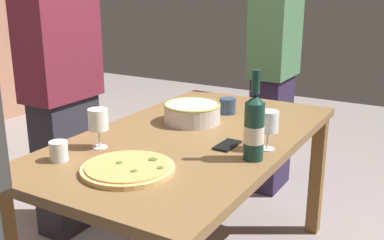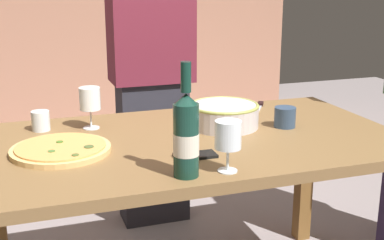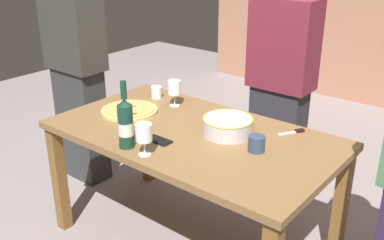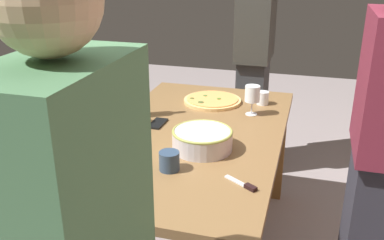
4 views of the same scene
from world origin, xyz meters
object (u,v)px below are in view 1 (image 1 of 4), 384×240
object	(u,v)px
cell_phone	(227,145)
wine_glass_near_pizza	(268,122)
person_guest_right	(63,95)
person_guest_left	(274,73)
pizza	(128,168)
wine_bottle	(254,127)
dining_table	(192,154)
wine_glass_by_bottle	(98,122)
cup_ceramic	(59,151)
cup_amber	(228,106)
pizza_knife	(180,103)
serving_bowl	(192,112)

from	to	relation	value
cell_phone	wine_glass_near_pizza	bearing A→B (deg)	19.34
person_guest_right	wine_glass_near_pizza	bearing A→B (deg)	1.03
person_guest_left	person_guest_right	world-z (taller)	person_guest_left
pizza	person_guest_right	distance (m)	1.05
person_guest_right	wine_bottle	bearing A→B (deg)	-5.13
dining_table	wine_glass_by_bottle	size ratio (longest dim) A/B	9.50
wine_bottle	wine_glass_by_bottle	size ratio (longest dim) A/B	2.11
wine_bottle	cup_ceramic	size ratio (longest dim) A/B	4.52
cup_amber	pizza_knife	xyz separation A→B (m)	(0.05, 0.33, -0.04)
wine_glass_near_pizza	dining_table	bearing A→B (deg)	88.90
serving_bowl	cup_amber	world-z (taller)	serving_bowl
wine_bottle	person_guest_left	xyz separation A→B (m)	(1.35, 0.43, -0.05)
dining_table	cup_amber	world-z (taller)	cup_amber
cup_amber	cup_ceramic	bearing A→B (deg)	164.03
wine_glass_near_pizza	cup_amber	bearing A→B (deg)	43.07
serving_bowl	pizza	bearing A→B (deg)	-170.49
dining_table	person_guest_right	xyz separation A→B (m)	(0.07, 0.88, 0.16)
wine_glass_by_bottle	person_guest_right	world-z (taller)	person_guest_right
pizza	wine_glass_near_pizza	bearing A→B (deg)	-36.51
cell_phone	cup_ceramic	bearing A→B (deg)	-134.84
person_guest_left	wine_glass_near_pizza	bearing A→B (deg)	16.42
wine_bottle	cup_amber	world-z (taller)	wine_bottle
cup_ceramic	pizza_knife	world-z (taller)	cup_ceramic
wine_glass_near_pizza	wine_glass_by_bottle	distance (m)	0.70
pizza_knife	person_guest_right	bearing A→B (deg)	125.52
pizza	person_guest_right	xyz separation A→B (m)	(0.56, 0.89, 0.05)
pizza	wine_bottle	world-z (taller)	wine_bottle
wine_bottle	cell_phone	distance (m)	0.22
wine_bottle	cup_amber	bearing A→B (deg)	34.67
cell_phone	person_guest_right	size ratio (longest dim) A/B	0.09
dining_table	pizza	world-z (taller)	pizza
wine_glass_by_bottle	cell_phone	xyz separation A→B (m)	(0.28, -0.46, -0.11)
wine_bottle	pizza	bearing A→B (deg)	134.72
wine_glass_near_pizza	wine_glass_by_bottle	size ratio (longest dim) A/B	0.98
pizza_knife	cup_ceramic	bearing A→B (deg)	-176.60
wine_glass_near_pizza	person_guest_right	bearing A→B (deg)	86.42
pizza	pizza_knife	world-z (taller)	pizza
cup_ceramic	cell_phone	xyz separation A→B (m)	(0.48, -0.49, -0.03)
dining_table	person_guest_right	bearing A→B (deg)	85.39
serving_bowl	wine_glass_by_bottle	bearing A→B (deg)	163.72
wine_glass_near_pizza	person_guest_left	bearing A→B (deg)	19.53
serving_bowl	cell_phone	world-z (taller)	serving_bowl
cell_phone	person_guest_left	world-z (taller)	person_guest_left
cup_amber	cell_phone	world-z (taller)	cup_amber
pizza	cell_phone	bearing A→B (deg)	-24.67
wine_glass_near_pizza	cup_amber	size ratio (longest dim) A/B	1.90
cell_phone	wine_bottle	bearing A→B (deg)	-27.32
serving_bowl	wine_glass_by_bottle	world-z (taller)	wine_glass_by_bottle
wine_glass_by_bottle	person_guest_right	size ratio (longest dim) A/B	0.10
person_guest_left	person_guest_right	distance (m)	1.40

